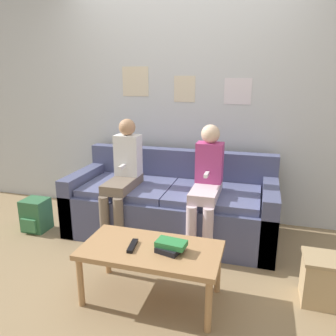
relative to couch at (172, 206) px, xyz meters
The scene contains 10 objects.
ground_plane 0.61m from the couch, 90.00° to the right, with size 10.00×10.00×0.00m, color #937A56.
wall_back 1.15m from the couch, 90.00° to the left, with size 8.00×0.06×2.60m.
couch is the anchor object (origin of this frame).
coffee_table 1.06m from the couch, 82.13° to the right, with size 0.95×0.49×0.40m.
person_left 0.59m from the couch, 155.68° to the right, with size 0.24×0.58×1.14m.
person_right 0.55m from the couch, 27.48° to the right, with size 0.24×0.58×1.12m.
tv_remote 1.09m from the couch, 88.78° to the right, with size 0.06×0.17×0.02m.
book_stack 1.10m from the couch, 74.81° to the right, with size 0.21×0.19×0.07m.
storage_box 1.56m from the couch, 29.04° to the right, with size 0.42×0.26×0.34m.
backpack 1.39m from the couch, 165.31° to the right, with size 0.24×0.25×0.33m.
Camera 1 is at (0.82, -2.41, 1.52)m, focal length 35.00 mm.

